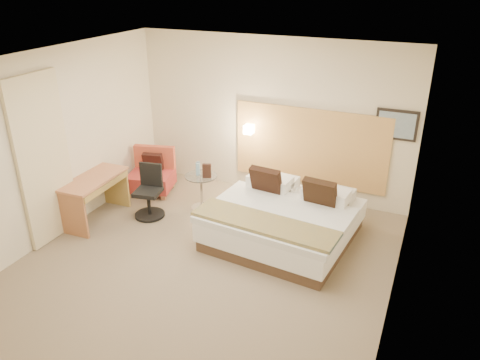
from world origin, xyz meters
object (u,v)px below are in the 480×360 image
at_px(bed, 284,220).
at_px(desk_chair, 149,196).
at_px(side_table, 201,190).
at_px(desk, 95,187).
at_px(lounge_chair, 152,175).

xyz_separation_m(bed, desk_chair, (-2.20, -0.19, 0.04)).
height_order(side_table, desk_chair, desk_chair).
relative_size(bed, desk_chair, 2.51).
bearing_deg(desk, desk_chair, 33.86).
bearing_deg(lounge_chair, desk_chair, -59.12).
xyz_separation_m(lounge_chair, desk_chair, (0.47, -0.79, 0.04)).
bearing_deg(lounge_chair, bed, -12.69).
bearing_deg(desk_chair, side_table, 40.08).
xyz_separation_m(lounge_chair, side_table, (1.12, -0.24, 0.02)).
bearing_deg(desk, bed, 12.54).
relative_size(lounge_chair, desk, 0.74).
height_order(bed, desk_chair, bed).
xyz_separation_m(bed, desk, (-2.87, -0.64, 0.26)).
height_order(desk, desk_chair, desk_chair).
distance_m(lounge_chair, side_table, 1.15).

